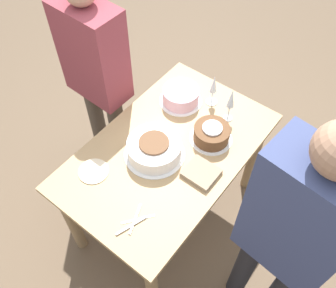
% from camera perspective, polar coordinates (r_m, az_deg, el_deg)
% --- Properties ---
extents(ground_plane, '(12.00, 12.00, 0.00)m').
position_cam_1_polar(ground_plane, '(2.78, 0.00, -10.31)').
color(ground_plane, brown).
extents(dining_table, '(1.26, 0.79, 0.77)m').
position_cam_1_polar(dining_table, '(2.23, 0.00, -2.98)').
color(dining_table, tan).
rests_on(dining_table, ground_plane).
extents(cake_center_white, '(0.34, 0.34, 0.11)m').
position_cam_1_polar(cake_center_white, '(2.05, -2.11, -0.71)').
color(cake_center_white, white).
rests_on(cake_center_white, dining_table).
extents(cake_front_chocolate, '(0.25, 0.25, 0.10)m').
position_cam_1_polar(cake_front_chocolate, '(2.13, 6.65, 1.57)').
color(cake_front_chocolate, white).
rests_on(cake_front_chocolate, dining_table).
extents(cake_back_decorated, '(0.26, 0.26, 0.10)m').
position_cam_1_polar(cake_back_decorated, '(2.32, 1.96, 7.35)').
color(cake_back_decorated, white).
rests_on(cake_back_decorated, dining_table).
extents(wine_glass_near, '(0.06, 0.06, 0.24)m').
position_cam_1_polar(wine_glass_near, '(2.17, 9.59, 6.64)').
color(wine_glass_near, silver).
rests_on(wine_glass_near, dining_table).
extents(wine_glass_far, '(0.07, 0.07, 0.22)m').
position_cam_1_polar(wine_glass_far, '(2.26, 6.95, 8.72)').
color(wine_glass_far, silver).
rests_on(wine_glass_far, dining_table).
extents(dessert_plate_left, '(0.17, 0.17, 0.01)m').
position_cam_1_polar(dessert_plate_left, '(2.06, -11.27, -4.10)').
color(dessert_plate_left, beige).
rests_on(dessert_plate_left, dining_table).
extents(fork_pile, '(0.20, 0.11, 0.01)m').
position_cam_1_polar(fork_pile, '(1.89, -5.08, -11.64)').
color(fork_pile, silver).
rests_on(fork_pile, dining_table).
extents(napkin_stack, '(0.16, 0.17, 0.03)m').
position_cam_1_polar(napkin_stack, '(2.01, 5.08, -4.40)').
color(napkin_stack, gray).
rests_on(napkin_stack, dining_table).
extents(person_cutting, '(0.26, 0.42, 1.70)m').
position_cam_1_polar(person_cutting, '(1.67, 18.23, -12.70)').
color(person_cutting, '#232328').
rests_on(person_cutting, ground_plane).
extents(person_watching, '(0.23, 0.40, 1.53)m').
position_cam_1_polar(person_watching, '(2.38, -10.89, 11.04)').
color(person_watching, '#4C4238').
rests_on(person_watching, ground_plane).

